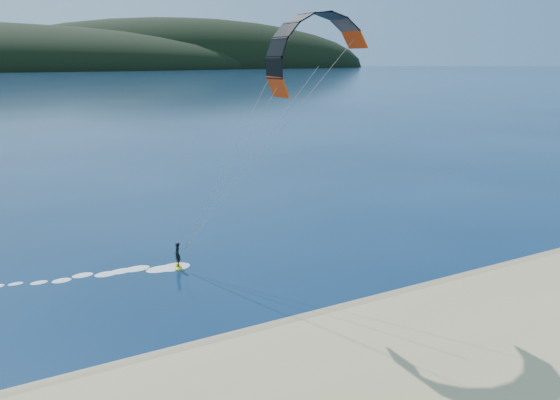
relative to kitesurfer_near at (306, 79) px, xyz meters
name	(u,v)px	position (x,y,z in m)	size (l,w,h in m)	color
ground	(299,395)	(-6.79, -10.97, -11.63)	(1800.00, 1800.00, 0.00)	#08203B
wet_sand	(250,342)	(-6.79, -6.47, -11.58)	(220.00, 2.50, 0.10)	#907554
kitesurfer_near	(306,79)	(0.00, 0.00, 0.00)	(21.40, 7.38, 15.42)	yellow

